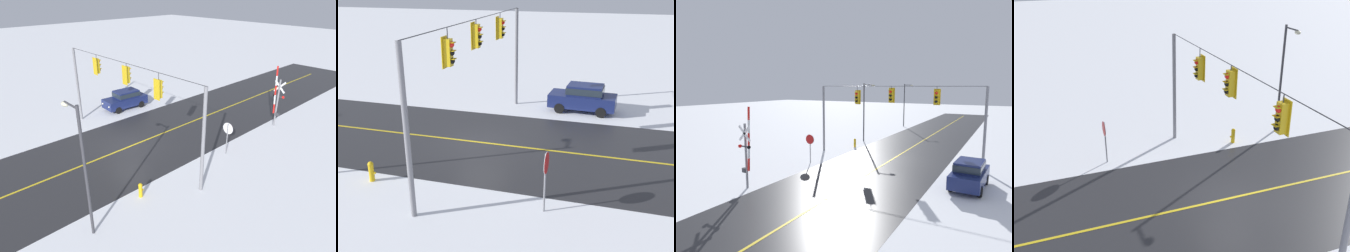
# 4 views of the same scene
# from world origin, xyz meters

# --- Properties ---
(ground_plane) EXTENTS (160.00, 160.00, 0.00)m
(ground_plane) POSITION_xyz_m (0.00, 0.00, 0.00)
(ground_plane) COLOR white
(road_asphalt) EXTENTS (9.00, 80.00, 0.01)m
(road_asphalt) POSITION_xyz_m (0.00, 6.00, 0.00)
(road_asphalt) COLOR #28282B
(road_asphalt) RESTS_ON ground
(lane_centre_line) EXTENTS (0.14, 72.00, 0.01)m
(lane_centre_line) POSITION_xyz_m (0.00, 6.00, 0.01)
(lane_centre_line) COLOR gold
(lane_centre_line) RESTS_ON ground
(signal_span) EXTENTS (14.20, 0.47, 6.22)m
(signal_span) POSITION_xyz_m (-0.03, -0.01, 4.27)
(signal_span) COLOR gray
(signal_span) RESTS_ON ground
(stop_sign) EXTENTS (0.80, 0.09, 2.35)m
(stop_sign) POSITION_xyz_m (-5.41, -4.43, 1.71)
(stop_sign) COLOR gray
(stop_sign) RESTS_ON ground
(railroad_crossing) EXTENTS (0.98, 0.31, 5.02)m
(railroad_crossing) POSITION_xyz_m (-5.21, -11.18, 2.33)
(railroad_crossing) COLOR gray
(railroad_crossing) RESTS_ON ground
(parked_car_navy) EXTENTS (1.99, 4.27, 1.74)m
(parked_car_navy) POSITION_xyz_m (6.60, -4.47, 0.95)
(parked_car_navy) COLOR navy
(parked_car_navy) RESTS_ON ground
(streetlamp_near) EXTENTS (1.39, 0.28, 6.50)m
(streetlamp_near) POSITION_xyz_m (-5.59, 6.31, 3.92)
(streetlamp_near) COLOR #38383D
(streetlamp_near) RESTS_ON ground
(fire_hydrant) EXTENTS (0.24, 0.31, 0.88)m
(fire_hydrant) POSITION_xyz_m (-5.16, 2.95, 0.47)
(fire_hydrant) COLOR gold
(fire_hydrant) RESTS_ON ground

